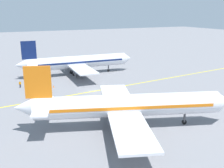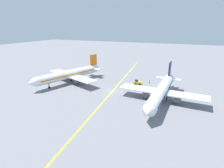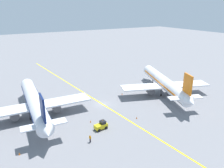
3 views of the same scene
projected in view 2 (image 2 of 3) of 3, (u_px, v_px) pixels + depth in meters
name	position (u px, v px, depth m)	size (l,w,h in m)	color
ground_plane	(112.00, 91.00, 65.71)	(400.00, 400.00, 0.00)	slate
apron_yellow_centreline	(112.00, 91.00, 65.71)	(0.40, 120.00, 0.01)	yellow
airplane_at_gate	(162.00, 91.00, 55.96)	(28.25, 35.53, 10.60)	silver
airplane_adjacent_stand	(70.00, 74.00, 74.72)	(28.13, 34.45, 10.60)	white
baggage_tug_white	(137.00, 82.00, 73.34)	(3.15, 2.04, 2.11)	gold
ground_crew_worker	(150.00, 81.00, 74.78)	(0.33, 0.55, 1.68)	#23232D
traffic_cone_near_nose	(183.00, 89.00, 67.46)	(0.32, 0.32, 0.55)	orange
traffic_cone_mid_apron	(116.00, 81.00, 77.33)	(0.32, 0.32, 0.55)	orange
traffic_cone_by_wingtip	(87.00, 90.00, 65.88)	(0.32, 0.32, 0.55)	orange
traffic_cone_far_edge	(137.00, 87.00, 69.72)	(0.32, 0.32, 0.55)	orange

